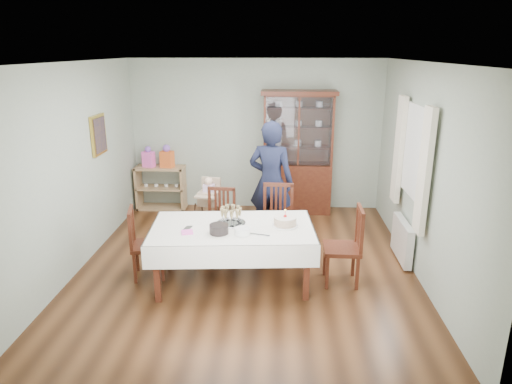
# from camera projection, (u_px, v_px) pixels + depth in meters

# --- Properties ---
(floor) EXTENTS (5.00, 5.00, 0.00)m
(floor) POSITION_uv_depth(u_px,v_px,m) (247.00, 265.00, 6.28)
(floor) COLOR #593319
(floor) RESTS_ON ground
(room_shell) EXTENTS (5.00, 5.00, 5.00)m
(room_shell) POSITION_uv_depth(u_px,v_px,m) (249.00, 136.00, 6.28)
(room_shell) COLOR #9EAA99
(room_shell) RESTS_ON floor
(dining_table) EXTENTS (2.08, 1.30, 0.76)m
(dining_table) POSITION_uv_depth(u_px,v_px,m) (233.00, 254.00, 5.73)
(dining_table) COLOR #4E2513
(dining_table) RESTS_ON floor
(china_cabinet) EXTENTS (1.30, 0.48, 2.18)m
(china_cabinet) POSITION_uv_depth(u_px,v_px,m) (298.00, 151.00, 8.06)
(china_cabinet) COLOR #4E2513
(china_cabinet) RESTS_ON floor
(sideboard) EXTENTS (0.90, 0.38, 0.80)m
(sideboard) POSITION_uv_depth(u_px,v_px,m) (161.00, 188.00, 8.42)
(sideboard) COLOR tan
(sideboard) RESTS_ON floor
(picture_frame) EXTENTS (0.04, 0.48, 0.58)m
(picture_frame) POSITION_uv_depth(u_px,v_px,m) (99.00, 135.00, 6.66)
(picture_frame) COLOR gold
(picture_frame) RESTS_ON room_shell
(window) EXTENTS (0.04, 1.02, 1.22)m
(window) POSITION_uv_depth(u_px,v_px,m) (416.00, 152.00, 5.99)
(window) COLOR white
(window) RESTS_ON room_shell
(curtain_left) EXTENTS (0.07, 0.30, 1.55)m
(curtain_left) POSITION_uv_depth(u_px,v_px,m) (425.00, 172.00, 5.44)
(curtain_left) COLOR silver
(curtain_left) RESTS_ON room_shell
(curtain_right) EXTENTS (0.07, 0.30, 1.55)m
(curtain_right) POSITION_uv_depth(u_px,v_px,m) (399.00, 150.00, 6.62)
(curtain_right) COLOR silver
(curtain_right) RESTS_ON room_shell
(radiator) EXTENTS (0.10, 0.80, 0.55)m
(radiator) POSITION_uv_depth(u_px,v_px,m) (402.00, 240.00, 6.37)
(radiator) COLOR white
(radiator) RESTS_ON floor
(chair_far_left) EXTENTS (0.46, 0.46, 0.95)m
(chair_far_left) POSITION_uv_depth(u_px,v_px,m) (220.00, 235.00, 6.59)
(chair_far_left) COLOR #4E2513
(chair_far_left) RESTS_ON floor
(chair_far_right) EXTENTS (0.47, 0.47, 1.01)m
(chair_far_right) POSITION_uv_depth(u_px,v_px,m) (277.00, 234.00, 6.57)
(chair_far_right) COLOR #4E2513
(chair_far_right) RESTS_ON floor
(chair_end_left) EXTENTS (0.50, 0.50, 0.94)m
(chair_end_left) POSITION_uv_depth(u_px,v_px,m) (148.00, 256.00, 5.92)
(chair_end_left) COLOR #4E2513
(chair_end_left) RESTS_ON floor
(chair_end_right) EXTENTS (0.46, 0.46, 1.00)m
(chair_end_right) POSITION_uv_depth(u_px,v_px,m) (342.00, 261.00, 5.75)
(chair_end_right) COLOR #4E2513
(chair_end_right) RESTS_ON floor
(woman) EXTENTS (0.76, 0.58, 1.86)m
(woman) POSITION_uv_depth(u_px,v_px,m) (271.00, 182.00, 6.88)
(woman) COLOR black
(woman) RESTS_ON floor
(high_chair) EXTENTS (0.49, 0.49, 0.94)m
(high_chair) POSITION_uv_depth(u_px,v_px,m) (210.00, 212.00, 7.28)
(high_chair) COLOR black
(high_chair) RESTS_ON floor
(champagne_tray) EXTENTS (0.36, 0.36, 0.22)m
(champagne_tray) POSITION_uv_depth(u_px,v_px,m) (231.00, 219.00, 5.68)
(champagne_tray) COLOR silver
(champagne_tray) RESTS_ON dining_table
(birthday_cake) EXTENTS (0.32, 0.32, 0.22)m
(birthday_cake) POSITION_uv_depth(u_px,v_px,m) (285.00, 222.00, 5.61)
(birthday_cake) COLOR white
(birthday_cake) RESTS_ON dining_table
(plate_stack_dark) EXTENTS (0.25, 0.25, 0.11)m
(plate_stack_dark) POSITION_uv_depth(u_px,v_px,m) (219.00, 229.00, 5.39)
(plate_stack_dark) COLOR black
(plate_stack_dark) RESTS_ON dining_table
(plate_stack_white) EXTENTS (0.23, 0.23, 0.08)m
(plate_stack_white) POSITION_uv_depth(u_px,v_px,m) (242.00, 231.00, 5.37)
(plate_stack_white) COLOR white
(plate_stack_white) RESTS_ON dining_table
(napkin_stack) EXTENTS (0.17, 0.17, 0.02)m
(napkin_stack) POSITION_uv_depth(u_px,v_px,m) (187.00, 232.00, 5.42)
(napkin_stack) COLOR #FF5DC9
(napkin_stack) RESTS_ON dining_table
(cutlery) EXTENTS (0.13, 0.16, 0.01)m
(cutlery) POSITION_uv_depth(u_px,v_px,m) (185.00, 228.00, 5.56)
(cutlery) COLOR silver
(cutlery) RESTS_ON dining_table
(cake_knife) EXTENTS (0.30, 0.11, 0.01)m
(cake_knife) POSITION_uv_depth(u_px,v_px,m) (257.00, 234.00, 5.36)
(cake_knife) COLOR silver
(cake_knife) RESTS_ON dining_table
(gift_bag_pink) EXTENTS (0.23, 0.18, 0.38)m
(gift_bag_pink) POSITION_uv_depth(u_px,v_px,m) (149.00, 158.00, 8.24)
(gift_bag_pink) COLOR #FF5DC9
(gift_bag_pink) RESTS_ON sideboard
(gift_bag_orange) EXTENTS (0.25, 0.21, 0.41)m
(gift_bag_orange) POSITION_uv_depth(u_px,v_px,m) (167.00, 157.00, 8.22)
(gift_bag_orange) COLOR orange
(gift_bag_orange) RESTS_ON sideboard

